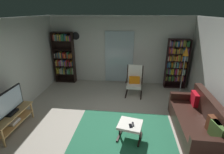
{
  "coord_description": "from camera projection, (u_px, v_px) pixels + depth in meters",
  "views": [
    {
      "loc": [
        0.49,
        -3.71,
        2.78
      ],
      "look_at": [
        -0.08,
        1.14,
        0.88
      ],
      "focal_mm": 27.57,
      "sensor_mm": 36.0,
      "label": 1
    }
  ],
  "objects": [
    {
      "name": "wall_clock",
      "position": [
        76.0,
        36.0,
        6.62
      ],
      "size": [
        0.29,
        0.03,
        0.29
      ],
      "color": "silver"
    },
    {
      "name": "lounge_armchair",
      "position": [
        134.0,
        80.0,
        5.94
      ],
      "size": [
        0.6,
        0.69,
        1.02
      ],
      "color": "black",
      "rests_on": "ground"
    },
    {
      "name": "wall_back",
      "position": [
        119.0,
        51.0,
        6.7
      ],
      "size": [
        5.6,
        0.06,
        2.6
      ],
      "primitive_type": "cube",
      "color": "silver",
      "rests_on": "ground"
    },
    {
      "name": "cell_phone",
      "position": [
        131.0,
        126.0,
        3.78
      ],
      "size": [
        0.09,
        0.15,
        0.01
      ],
      "primitive_type": "cube",
      "rotation": [
        0.0,
        0.0,
        0.16
      ],
      "color": "black",
      "rests_on": "ottoman"
    },
    {
      "name": "area_rug",
      "position": [
        124.0,
        131.0,
        4.21
      ],
      "size": [
        2.38,
        1.7,
        0.01
      ],
      "primitive_type": "cube",
      "color": "#276B4B",
      "rests_on": "ground"
    },
    {
      "name": "ottoman",
      "position": [
        130.0,
        126.0,
        3.89
      ],
      "size": [
        0.6,
        0.57,
        0.39
      ],
      "color": "white",
      "rests_on": "ground"
    },
    {
      "name": "floor_lamp_by_shelf",
      "position": [
        185.0,
        56.0,
        5.61
      ],
      "size": [
        0.22,
        0.22,
        1.68
      ],
      "color": "#A5A5AD",
      "rests_on": "ground"
    },
    {
      "name": "bookshelf_near_sofa",
      "position": [
        177.0,
        62.0,
        6.33
      ],
      "size": [
        0.76,
        0.3,
        1.83
      ],
      "color": "black",
      "rests_on": "ground"
    },
    {
      "name": "tv_remote",
      "position": [
        133.0,
        124.0,
        3.83
      ],
      "size": [
        0.06,
        0.15,
        0.02
      ],
      "primitive_type": "cube",
      "rotation": [
        0.0,
        0.0,
        0.11
      ],
      "color": "black",
      "rests_on": "ottoman"
    },
    {
      "name": "bookshelf_near_tv",
      "position": [
        64.0,
        57.0,
        6.84
      ],
      "size": [
        0.8,
        0.3,
        2.01
      ],
      "color": "black",
      "rests_on": "ground"
    },
    {
      "name": "tv_stand",
      "position": [
        12.0,
        119.0,
        4.16
      ],
      "size": [
        0.4,
        1.22,
        0.48
      ],
      "color": "tan",
      "rests_on": "ground"
    },
    {
      "name": "television",
      "position": [
        9.0,
        103.0,
        4.0
      ],
      "size": [
        0.2,
        0.97,
        0.59
      ],
      "color": "black",
      "rests_on": "tv_stand"
    },
    {
      "name": "leather_sofa",
      "position": [
        198.0,
        122.0,
        4.05
      ],
      "size": [
        0.81,
        2.0,
        0.9
      ],
      "color": "#341D17",
      "rests_on": "ground"
    },
    {
      "name": "ground_plane",
      "position": [
        110.0,
        124.0,
        4.49
      ],
      "size": [
        7.02,
        7.02,
        0.0
      ],
      "primitive_type": "plane",
      "color": "#B0A799"
    },
    {
      "name": "wall_left",
      "position": [
        3.0,
        73.0,
        4.31
      ],
      "size": [
        0.06,
        6.0,
        2.6
      ],
      "primitive_type": "cube",
      "color": "silver",
      "rests_on": "ground"
    },
    {
      "name": "glass_door_panel",
      "position": [
        119.0,
        57.0,
        6.73
      ],
      "size": [
        1.1,
        0.01,
        2.0
      ],
      "primitive_type": "cube",
      "color": "silver"
    }
  ]
}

